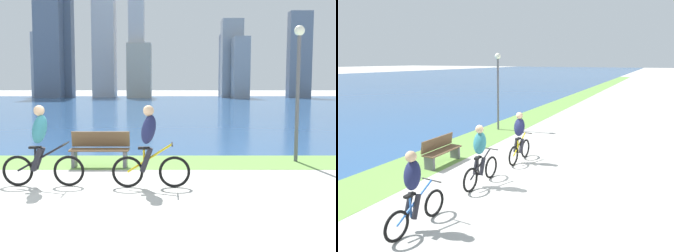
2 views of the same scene
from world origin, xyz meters
TOP-DOWN VIEW (x-y plane):
  - ground_plane at (0.00, 0.00)m, footprint 300.00×300.00m
  - grass_strip_bayside at (0.00, 3.09)m, footprint 120.00×2.09m
  - cyclist_lead at (1.43, 0.27)m, footprint 1.61×0.52m
  - cyclist_trailing at (-0.81, 0.39)m, footprint 1.70×0.52m
  - cyclist_distant_rear at (-3.26, 0.40)m, footprint 1.66×0.52m
  - bench_near_path at (0.07, 2.46)m, footprint 1.50×0.47m
  - lamppost_tall at (5.33, 3.22)m, footprint 0.28×0.28m

SIDE VIEW (x-z plane):
  - ground_plane at x=0.00m, z-range 0.00..0.00m
  - grass_strip_bayside at x=0.00m, z-range 0.00..0.01m
  - bench_near_path at x=0.07m, z-range 0.00..0.90m
  - cyclist_distant_rear at x=-3.26m, z-range 0.01..1.65m
  - cyclist_trailing at x=-0.81m, z-range 0.00..1.68m
  - cyclist_lead at x=1.43m, z-range -0.01..1.68m
  - lamppost_tall at x=5.33m, z-range 0.59..4.27m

